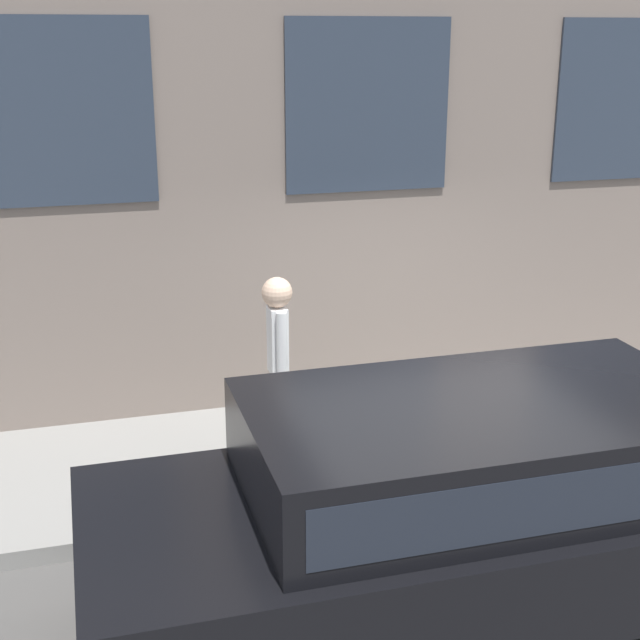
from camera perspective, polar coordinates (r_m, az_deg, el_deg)
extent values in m
plane|color=#514F4C|center=(7.77, 8.09, -11.68)|extent=(80.00, 80.00, 0.00)
cube|color=gray|center=(8.65, 5.13, -7.79)|extent=(2.23, 60.00, 0.15)
cube|color=#2D3847|center=(10.16, 19.08, 13.15)|extent=(0.03, 1.65, 1.65)
cube|color=#2D3847|center=(8.86, 3.10, 13.51)|extent=(0.03, 1.65, 1.65)
cube|color=#2D3847|center=(8.39, -16.34, 12.60)|extent=(0.03, 1.65, 1.65)
cylinder|color=#2D7260|center=(8.02, 2.68, -9.13)|extent=(0.37, 0.37, 0.04)
cylinder|color=#2D7260|center=(7.89, 2.71, -7.13)|extent=(0.28, 0.28, 0.66)
sphere|color=#2C5D50|center=(7.76, 2.75, -4.92)|extent=(0.29, 0.29, 0.29)
cylinder|color=black|center=(7.72, 2.76, -4.33)|extent=(0.10, 0.10, 0.12)
cylinder|color=#2D7260|center=(7.91, 4.02, -6.44)|extent=(0.09, 0.10, 0.09)
cylinder|color=#2D7260|center=(7.80, 1.40, -6.77)|extent=(0.09, 0.10, 0.09)
cylinder|color=#726651|center=(7.98, -2.51, -6.26)|extent=(0.12, 0.12, 0.80)
cylinder|color=#726651|center=(8.13, -2.79, -5.79)|extent=(0.12, 0.12, 0.80)
cube|color=white|center=(7.79, -2.72, -1.30)|extent=(0.22, 0.15, 0.60)
cylinder|color=white|center=(7.65, -2.46, -1.56)|extent=(0.09, 0.09, 0.57)
cylinder|color=white|center=(7.93, -2.98, -0.84)|extent=(0.09, 0.09, 0.57)
sphere|color=beige|center=(7.66, -2.77, 1.77)|extent=(0.27, 0.27, 0.27)
cylinder|color=black|center=(6.53, -6.87, -13.76)|extent=(0.24, 0.80, 0.80)
cylinder|color=black|center=(7.51, 16.79, -9.98)|extent=(0.24, 0.80, 0.80)
cube|color=black|center=(6.06, 8.91, -13.03)|extent=(1.89, 4.85, 0.64)
cube|color=black|center=(5.83, 10.29, -7.69)|extent=(1.66, 3.01, 0.57)
cube|color=#1E232D|center=(5.83, 10.29, -7.69)|extent=(1.67, 2.77, 0.37)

